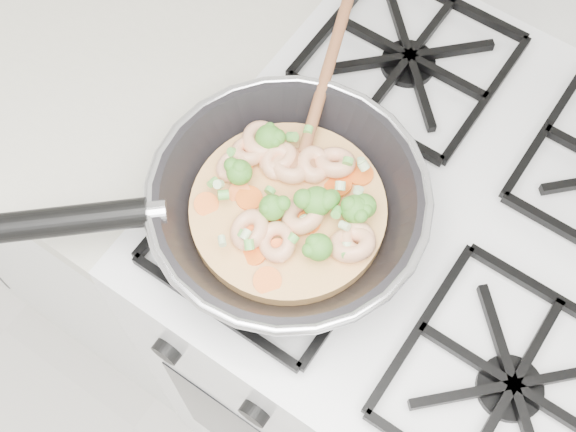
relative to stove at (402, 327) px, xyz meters
The scene contains 3 objects.
stove is the anchor object (origin of this frame).
counter_left 0.80m from the stove, behind, with size 1.00×0.60×0.90m.
skillet 0.54m from the stove, 139.94° to the right, with size 0.40×0.53×0.09m.
Camera 1 is at (0.07, 1.27, 1.70)m, focal length 47.56 mm.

